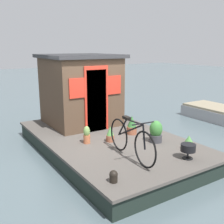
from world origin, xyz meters
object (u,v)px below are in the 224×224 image
at_px(charcoal_grill, 188,148).
at_px(dinghy_boat, 220,114).
at_px(houseboat_cabin, 80,89).
at_px(bicycle, 131,140).
at_px(potted_plant_thyme, 87,135).
at_px(potted_plant_rosemary, 132,125).
at_px(potted_plant_basil, 189,143).
at_px(potted_plant_mint, 156,132).
at_px(mooring_bollard, 114,176).
at_px(potted_plant_fern, 110,134).

distance_m(charcoal_grill, dinghy_boat, 5.33).
xyz_separation_m(houseboat_cabin, bicycle, (-3.01, 0.34, -0.64)).
bearing_deg(potted_plant_thyme, potted_plant_rosemary, -90.49).
bearing_deg(potted_plant_rosemary, potted_plant_basil, -165.47).
height_order(houseboat_cabin, potted_plant_mint, houseboat_cabin).
distance_m(bicycle, potted_plant_rosemary, 1.64).
xyz_separation_m(charcoal_grill, mooring_bollard, (-0.01, 1.87, -0.12)).
relative_size(potted_plant_rosemary, mooring_bollard, 2.33).
distance_m(bicycle, potted_plant_mint, 1.21).
relative_size(potted_plant_rosemary, dinghy_boat, 0.18).
distance_m(houseboat_cabin, potted_plant_mint, 2.77).
bearing_deg(potted_plant_rosemary, potted_plant_mint, -171.97).
bearing_deg(dinghy_boat, houseboat_cabin, 78.05).
height_order(houseboat_cabin, charcoal_grill, houseboat_cabin).
height_order(bicycle, potted_plant_fern, bicycle).
height_order(bicycle, charcoal_grill, bicycle).
distance_m(potted_plant_rosemary, charcoal_grill, 1.98).
relative_size(bicycle, potted_plant_basil, 5.34).
height_order(charcoal_grill, mooring_bollard, charcoal_grill).
height_order(houseboat_cabin, bicycle, houseboat_cabin).
xyz_separation_m(houseboat_cabin, dinghy_boat, (-1.12, -5.29, -1.23)).
relative_size(houseboat_cabin, potted_plant_fern, 5.50).
bearing_deg(potted_plant_fern, mooring_bollard, 149.14).
xyz_separation_m(potted_plant_thyme, potted_plant_basil, (-1.62, -1.77, -0.05)).
bearing_deg(potted_plant_rosemary, bicycle, 142.40).
xyz_separation_m(potted_plant_rosemary, dinghy_boat, (0.60, -4.64, -0.42)).
distance_m(houseboat_cabin, potted_plant_fern, 2.10).
distance_m(potted_plant_fern, dinghy_boat, 5.52).
bearing_deg(potted_plant_thyme, houseboat_cabin, -22.35).
height_order(potted_plant_rosemary, potted_plant_basil, potted_plant_rosemary).
relative_size(potted_plant_mint, mooring_bollard, 2.49).
xyz_separation_m(charcoal_grill, dinghy_boat, (2.57, -4.65, -0.41)).
bearing_deg(houseboat_cabin, potted_plant_fern, 175.36).
relative_size(potted_plant_fern, dinghy_boat, 0.14).
relative_size(houseboat_cabin, mooring_bollard, 9.76).
distance_m(potted_plant_mint, mooring_bollard, 2.31).
height_order(potted_plant_basil, charcoal_grill, potted_plant_basil).
height_order(potted_plant_fern, potted_plant_mint, potted_plant_mint).
bearing_deg(potted_plant_fern, charcoal_grill, -156.01).
xyz_separation_m(potted_plant_basil, potted_plant_mint, (0.78, 0.30, 0.10)).
bearing_deg(potted_plant_mint, mooring_bollard, 120.10).
bearing_deg(houseboat_cabin, potted_plant_rosemary, -159.21).
xyz_separation_m(bicycle, mooring_bollard, (-0.69, 0.88, -0.29)).
bearing_deg(potted_plant_fern, potted_plant_mint, -124.64).
distance_m(potted_plant_rosemary, potted_plant_mint, 0.84).
bearing_deg(bicycle, potted_plant_fern, -9.75).
relative_size(bicycle, mooring_bollard, 8.11).
bearing_deg(mooring_bollard, potted_plant_thyme, -14.76).
bearing_deg(potted_plant_basil, potted_plant_thyme, 47.50).
relative_size(bicycle, potted_plant_thyme, 4.09).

